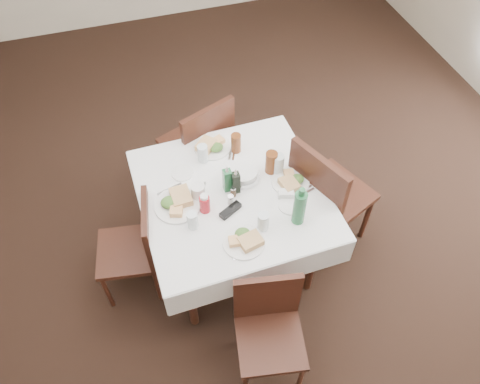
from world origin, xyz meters
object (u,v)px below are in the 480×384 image
at_px(chair_east, 325,193).
at_px(chair_west, 138,244).
at_px(water_w, 192,220).
at_px(chair_north, 201,143).
at_px(dining_table, 233,201).
at_px(water_s, 263,221).
at_px(oil_cruet_green, 227,179).
at_px(chair_south, 269,323).
at_px(oil_cruet_dark, 236,182).
at_px(green_bottle, 299,207).
at_px(ketchup_bottle, 205,203).
at_px(water_n, 203,153).
at_px(bread_basket, 243,174).
at_px(water_e, 278,164).
at_px(coffee_mug, 198,192).

xyz_separation_m(chair_east, chair_west, (-1.32, 0.05, -0.10)).
bearing_deg(water_w, chair_north, 73.35).
height_order(dining_table, water_s, water_s).
distance_m(chair_north, oil_cruet_green, 0.75).
distance_m(chair_south, chair_east, 1.00).
bearing_deg(oil_cruet_dark, green_bottle, -48.91).
relative_size(chair_north, oil_cruet_dark, 4.55).
relative_size(chair_south, ketchup_bottle, 5.80).
relative_size(water_n, green_bottle, 0.44).
xyz_separation_m(bread_basket, oil_cruet_dark, (-0.08, -0.10, 0.06)).
height_order(chair_east, chair_west, chair_east).
distance_m(chair_north, chair_south, 1.51).
height_order(water_s, bread_basket, water_s).
bearing_deg(chair_north, chair_east, -48.48).
bearing_deg(chair_east, ketchup_bottle, -178.21).
bearing_deg(water_s, green_bottle, -3.07).
bearing_deg(water_n, oil_cruet_dark, -68.28).
bearing_deg(chair_west, water_n, 31.61).
height_order(oil_cruet_dark, oil_cruet_green, oil_cruet_green).
height_order(chair_south, green_bottle, green_bottle).
bearing_deg(oil_cruet_dark, chair_east, -5.87).
relative_size(water_e, green_bottle, 0.49).
bearing_deg(water_e, chair_south, -112.36).
bearing_deg(chair_east, chair_north, 131.52).
height_order(chair_west, bread_basket, chair_west).
bearing_deg(water_s, chair_south, -103.89).
distance_m(bread_basket, green_bottle, 0.49).
relative_size(dining_table, water_e, 8.27).
relative_size(water_w, bread_basket, 0.58).
height_order(chair_west, water_e, water_e).
xyz_separation_m(water_e, green_bottle, (-0.02, -0.42, 0.06)).
bearing_deg(water_w, water_n, 68.98).
xyz_separation_m(chair_south, chair_east, (0.67, 0.73, 0.11)).
height_order(water_s, water_w, water_s).
relative_size(chair_south, chair_west, 0.99).
bearing_deg(bread_basket, chair_west, -171.71).
relative_size(dining_table, chair_south, 1.45).
distance_m(oil_cruet_dark, green_bottle, 0.45).
distance_m(water_e, oil_cruet_green, 0.37).
xyz_separation_m(chair_east, oil_cruet_green, (-0.67, 0.10, 0.27)).
relative_size(dining_table, bread_basket, 5.66).
distance_m(water_s, water_e, 0.47).
bearing_deg(chair_south, ketchup_bottle, 104.54).
bearing_deg(coffee_mug, chair_east, -6.06).
xyz_separation_m(chair_south, green_bottle, (0.34, 0.46, 0.42)).
bearing_deg(chair_west, oil_cruet_dark, 1.32).
bearing_deg(chair_south, dining_table, 88.50).
distance_m(bread_basket, oil_cruet_green, 0.15).
bearing_deg(green_bottle, coffee_mug, 145.64).
bearing_deg(chair_east, water_w, -172.66).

